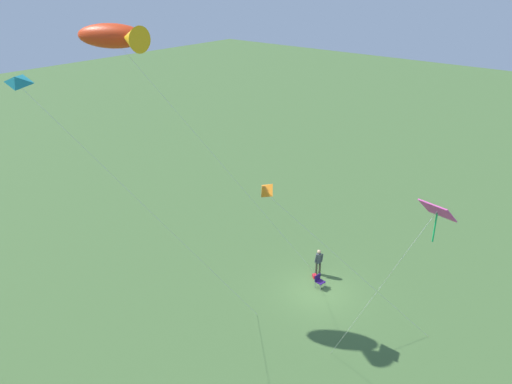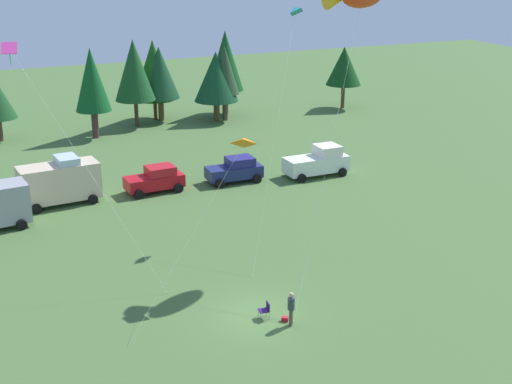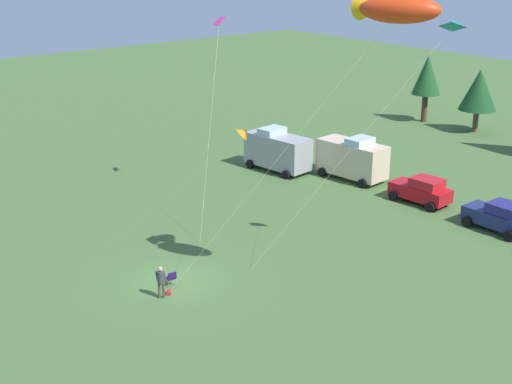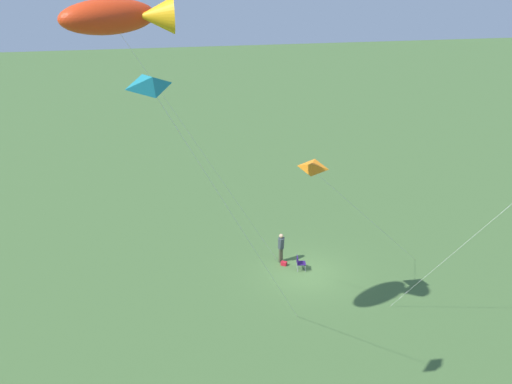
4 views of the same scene
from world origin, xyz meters
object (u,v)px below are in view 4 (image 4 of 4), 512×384
at_px(person_kite_flyer, 281,245).
at_px(folding_chair, 300,262).
at_px(kite_large_fish, 120,17).
at_px(backpack_on_grass, 284,263).
at_px(kite_delta_orange, 312,168).
at_px(kite_delta_teal, 154,86).

relative_size(person_kite_flyer, folding_chair, 2.12).
relative_size(folding_chair, kite_large_fish, 0.05).
distance_m(backpack_on_grass, kite_delta_orange, 9.15).
distance_m(folding_chair, kite_delta_orange, 8.50).
bearing_deg(kite_large_fish, backpack_on_grass, -136.86).
relative_size(kite_large_fish, kite_delta_teal, 1.10).
height_order(person_kite_flyer, folding_chair, person_kite_flyer).
bearing_deg(kite_delta_teal, backpack_on_grass, -117.66).
bearing_deg(kite_delta_orange, person_kite_flyer, -89.83).
height_order(folding_chair, kite_large_fish, kite_large_fish).
xyz_separation_m(folding_chair, kite_delta_orange, (0.79, 4.46, 7.20)).
xyz_separation_m(person_kite_flyer, kite_delta_teal, (6.66, 13.31, 12.25)).
bearing_deg(backpack_on_grass, folding_chair, 137.65).
bearing_deg(backpack_on_grass, kite_delta_teal, 62.34).
bearing_deg(backpack_on_grass, kite_large_fish, 43.14).
xyz_separation_m(person_kite_flyer, kite_delta_orange, (-0.02, 5.59, 6.66)).
bearing_deg(kite_large_fish, person_kite_flyer, -134.78).
xyz_separation_m(folding_chair, kite_large_fish, (8.38, 6.50, 13.98)).
relative_size(person_kite_flyer, kite_delta_teal, 0.13).
height_order(person_kite_flyer, kite_delta_teal, kite_delta_teal).
bearing_deg(kite_delta_teal, folding_chair, -121.50).
height_order(kite_large_fish, kite_delta_orange, kite_large_fish).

